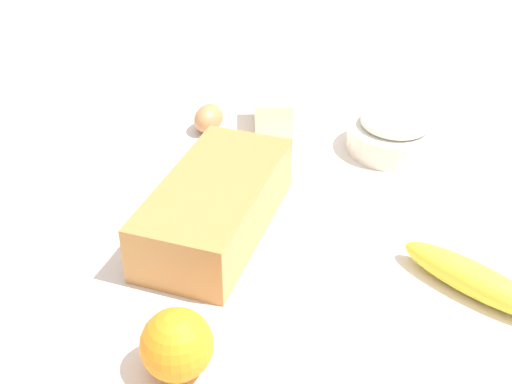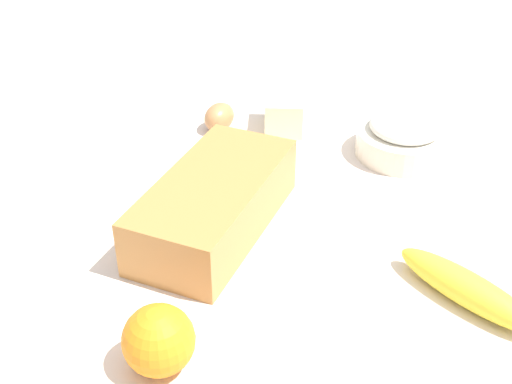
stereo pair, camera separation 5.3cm
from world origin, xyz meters
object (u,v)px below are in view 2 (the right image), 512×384
flour_bowl (404,136)px  orange_fruit (159,340)px  butter_block (284,113)px  loaf_pan (214,203)px  egg_near_butter (219,117)px  banana (467,288)px

flour_bowl → orange_fruit: size_ratio=1.96×
orange_fruit → butter_block: bearing=-174.2°
loaf_pan → flour_bowl: (-0.29, 0.20, -0.01)m
orange_fruit → egg_near_butter: bearing=-162.7°
orange_fruit → butter_block: orange_fruit is taller
flour_bowl → banana: flour_bowl is taller
loaf_pan → orange_fruit: loaf_pan is taller
loaf_pan → banana: size_ratio=1.50×
butter_block → orange_fruit: bearing=5.8°
banana → orange_fruit: (0.22, -0.29, 0.02)m
flour_bowl → banana: bearing=23.0°
egg_near_butter → butter_block: bearing=113.4°
banana → orange_fruit: size_ratio=2.46×
flour_bowl → butter_block: 0.21m
butter_block → egg_near_butter: 0.11m
flour_bowl → butter_block: bearing=-94.4°
banana → orange_fruit: 0.36m
flour_bowl → orange_fruit: (0.54, -0.15, 0.01)m
flour_bowl → orange_fruit: bearing=-15.8°
egg_near_butter → flour_bowl: bearing=95.2°
egg_near_butter → orange_fruit: bearing=17.3°
orange_fruit → egg_near_butter: size_ratio=1.18×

